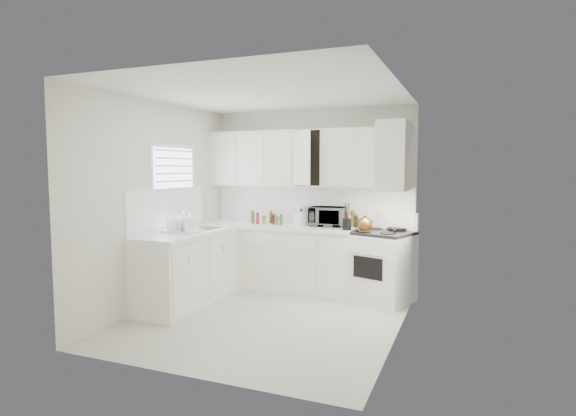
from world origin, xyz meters
The scene contains 36 objects.
floor centered at (0.00, 0.00, 0.00)m, with size 3.20×3.20×0.00m, color beige.
ceiling centered at (0.00, 0.00, 2.60)m, with size 3.20×3.20×0.00m, color white.
wall_back centered at (0.00, 1.60, 1.30)m, with size 3.00×3.00×0.00m, color silver.
wall_front centered at (0.00, -1.60, 1.30)m, with size 3.00×3.00×0.00m, color silver.
wall_left centered at (-1.50, 0.00, 1.30)m, with size 3.20×3.20×0.00m, color silver.
wall_right centered at (1.50, 0.00, 1.30)m, with size 3.20×3.20×0.00m, color silver.
window_blinds centered at (-1.48, 0.35, 1.55)m, with size 0.06×0.96×1.06m, color white, non-canonical shape.
lower_cabinets_back centered at (-0.39, 1.30, 0.45)m, with size 2.22×0.60×0.90m, color white, non-canonical shape.
lower_cabinets_left centered at (-1.20, 0.20, 0.45)m, with size 0.60×1.60×0.90m, color white, non-canonical shape.
countertop_back centered at (-0.39, 1.29, 0.93)m, with size 2.24×0.64×0.05m, color white.
countertop_left centered at (-1.19, 0.20, 0.93)m, with size 0.64×1.62×0.05m, color white.
backsplash_back centered at (0.00, 1.59, 1.23)m, with size 2.98×0.02×0.55m, color white.
backsplash_left centered at (-1.49, 0.20, 1.23)m, with size 0.02×1.60×0.55m, color white.
upper_cabinets_back centered at (0.00, 1.44, 1.50)m, with size 3.00×0.33×0.80m, color white, non-canonical shape.
upper_cabinets_right centered at (1.33, 0.82, 1.50)m, with size 0.33×0.90×0.80m, color white, non-canonical shape.
sink centered at (-1.19, 0.55, 1.07)m, with size 0.42×0.38×0.30m, color gray, non-canonical shape.
stove centered at (1.09, 1.25, 0.60)m, with size 0.77×0.64×1.19m, color white, non-canonical shape.
tea_kettle centered at (0.91, 1.09, 1.05)m, with size 0.24×0.20×0.22m, color olive, non-canonical shape.
frying_pan centered at (1.27, 1.41, 0.96)m, with size 0.26×0.44×0.04m, color black, non-canonical shape.
microwave centered at (0.33, 1.39, 1.12)m, with size 0.49×0.27×0.33m, color gray.
rice_cooker centered at (-0.08, 1.39, 1.07)m, with size 0.23×0.23×0.23m, color white, non-canonical shape.
paper_towel centered at (-0.10, 1.52, 1.08)m, with size 0.12×0.12×0.27m, color white.
utensil_crock centered at (0.68, 1.08, 1.14)m, with size 0.12×0.12×0.37m, color black, non-canonical shape.
dish_rack centered at (-1.19, 0.07, 1.06)m, with size 0.41×0.31×0.23m, color white, non-canonical shape.
spice_left_0 centered at (-0.85, 1.42, 1.02)m, with size 0.06×0.06×0.13m, color #9D542A.
spice_left_1 centered at (-0.78, 1.33, 1.02)m, with size 0.06×0.06×0.13m, color #287A37.
spice_left_2 centered at (-0.70, 1.42, 1.02)m, with size 0.06×0.06×0.13m, color red.
spice_left_3 centered at (-0.62, 1.33, 1.02)m, with size 0.06×0.06×0.13m, color gold.
spice_left_4 centered at (-0.55, 1.42, 1.02)m, with size 0.06×0.06×0.13m, color brown.
spice_left_5 centered at (-0.47, 1.33, 1.02)m, with size 0.06×0.06×0.13m, color black.
spice_left_6 centered at (-0.40, 1.42, 1.02)m, with size 0.06×0.06×0.13m, color #9D542A.
spice_left_7 centered at (-0.32, 1.33, 1.02)m, with size 0.06×0.06×0.13m, color #287A37.
sauce_right_0 centered at (0.58, 1.46, 1.05)m, with size 0.06×0.06×0.19m, color red.
sauce_right_1 centered at (0.64, 1.40, 1.05)m, with size 0.06×0.06×0.19m, color gold.
sauce_right_2 centered at (0.69, 1.46, 1.05)m, with size 0.06×0.06×0.19m, color brown.
sauce_right_3 centered at (0.74, 1.40, 1.05)m, with size 0.06×0.06×0.19m, color black.
Camera 1 is at (2.19, -4.79, 1.76)m, focal length 28.82 mm.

